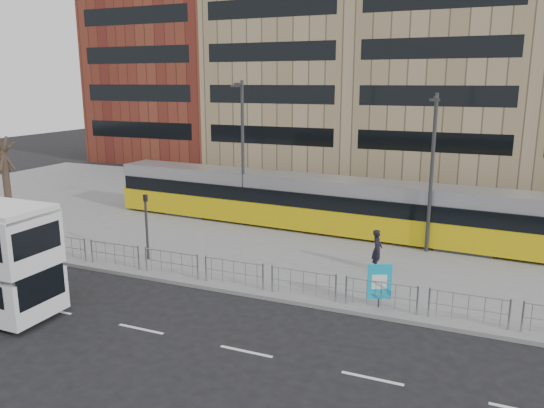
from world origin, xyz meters
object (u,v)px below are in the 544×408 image
at_px(traffic_light_west, 146,218).
at_px(bare_tree, 1,132).
at_px(ad_panel, 379,282).
at_px(pedestrian, 377,249).
at_px(lamp_post_east, 432,167).
at_px(tram, 314,203).
at_px(lamp_post_west, 242,148).

xyz_separation_m(traffic_light_west, bare_tree, (-13.64, 4.19, 3.13)).
distance_m(ad_panel, pedestrian, 4.18).
distance_m(pedestrian, lamp_post_east, 5.05).
bearing_deg(lamp_post_east, tram, 164.60).
height_order(ad_panel, bare_tree, bare_tree).
relative_size(pedestrian, bare_tree, 0.26).
distance_m(tram, ad_panel, 10.82).
xyz_separation_m(pedestrian, lamp_post_west, (-8.69, 4.33, 3.58)).
xyz_separation_m(ad_panel, pedestrian, (-0.94, 4.07, -0.08)).
relative_size(tram, ad_panel, 15.30).
xyz_separation_m(traffic_light_west, lamp_post_east, (11.92, 6.23, 2.22)).
height_order(tram, bare_tree, bare_tree).
xyz_separation_m(lamp_post_west, lamp_post_east, (10.43, -0.93, -0.29)).
xyz_separation_m(ad_panel, bare_tree, (-24.75, 5.43, 4.12)).
height_order(ad_panel, traffic_light_west, traffic_light_west).
bearing_deg(pedestrian, tram, 38.95).
bearing_deg(traffic_light_west, ad_panel, 3.61).
bearing_deg(traffic_light_west, lamp_post_west, 88.24).
height_order(lamp_post_west, bare_tree, lamp_post_west).
height_order(traffic_light_west, lamp_post_east, lamp_post_east).
xyz_separation_m(ad_panel, traffic_light_west, (-11.12, 1.25, 1.00)).
bearing_deg(bare_tree, tram, 11.25).
height_order(ad_panel, lamp_post_west, lamp_post_west).
relative_size(tram, lamp_post_west, 3.10).
bearing_deg(ad_panel, pedestrian, 78.98).
bearing_deg(ad_panel, lamp_post_west, 114.85).
bearing_deg(tram, bare_tree, -165.27).
relative_size(ad_panel, traffic_light_west, 0.54).
bearing_deg(lamp_post_west, lamp_post_east, -5.07).
distance_m(traffic_light_west, bare_tree, 14.60).
bearing_deg(lamp_post_east, pedestrian, -117.06).
bearing_deg(traffic_light_west, tram, 65.43).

